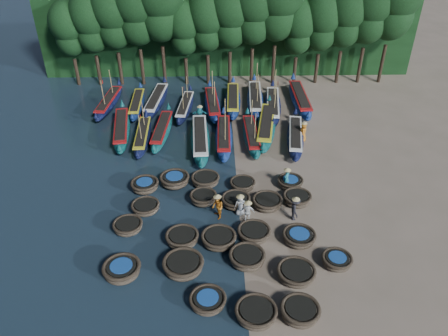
{
  "coord_description": "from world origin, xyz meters",
  "views": [
    {
      "loc": [
        -1.51,
        -24.11,
        18.39
      ],
      "look_at": [
        -0.93,
        1.57,
        1.3
      ],
      "focal_mm": 35.0,
      "sensor_mm": 36.0,
      "label": 1
    }
  ],
  "objects_px": {
    "coracle_18": "(267,202)",
    "coracle_24": "(290,182)",
    "coracle_9": "(337,260)",
    "coracle_17": "(236,201)",
    "long_boat_2": "(142,136)",
    "coracle_6": "(183,265)",
    "coracle_5": "(122,270)",
    "long_boat_1": "(121,129)",
    "long_boat_6": "(251,135)",
    "coracle_21": "(175,180)",
    "fisherman_2": "(217,206)",
    "long_boat_16": "(273,106)",
    "coracle_15": "(146,207)",
    "coracle_23": "(243,184)",
    "long_boat_5": "(224,136)",
    "long_boat_7": "(266,126)",
    "long_boat_14": "(233,100)",
    "fisherman_0": "(240,204)",
    "coracle_3": "(256,313)",
    "coracle_7": "(247,258)",
    "coracle_12": "(219,239)",
    "coracle_11": "(182,238)",
    "long_boat_12": "(185,107)",
    "coracle_19": "(297,198)",
    "coracle_13": "(254,233)",
    "fisherman_3": "(295,208)",
    "long_boat_3": "(162,130)",
    "long_boat_17": "(300,99)",
    "long_boat_9": "(109,102)",
    "long_boat_15": "(255,99)",
    "fisherman_5": "(200,113)",
    "long_boat_10": "(137,104)",
    "fisherman_4": "(248,211)",
    "coracle_22": "(205,180)",
    "coracle_16": "(203,198)",
    "long_boat_11": "(156,101)",
    "coracle_4": "(300,312)",
    "coracle_8": "(296,273)",
    "long_boat_13": "(212,104)",
    "long_boat_4": "(200,139)",
    "coracle_20": "(145,185)"
  },
  "relations": [
    {
      "from": "long_boat_2",
      "to": "coracle_19",
      "type": "bearing_deg",
      "value": -38.86
    },
    {
      "from": "coracle_11",
      "to": "coracle_17",
      "type": "height_order",
      "value": "coracle_11"
    },
    {
      "from": "coracle_18",
      "to": "coracle_24",
      "type": "xyz_separation_m",
      "value": [
        1.89,
        2.35,
        -0.06
      ]
    },
    {
      "from": "long_boat_5",
      "to": "long_boat_17",
      "type": "xyz_separation_m",
      "value": [
        7.51,
        7.04,
        0.07
      ]
    },
    {
      "from": "coracle_11",
      "to": "fisherman_5",
      "type": "relative_size",
      "value": 1.35
    },
    {
      "from": "coracle_22",
      "to": "long_boat_9",
      "type": "distance_m",
      "value": 15.97
    },
    {
      "from": "long_boat_3",
      "to": "long_boat_17",
      "type": "height_order",
      "value": "long_boat_17"
    },
    {
      "from": "coracle_4",
      "to": "long_boat_12",
      "type": "height_order",
      "value": "long_boat_12"
    },
    {
      "from": "long_boat_5",
      "to": "long_boat_16",
      "type": "height_order",
      "value": "long_boat_16"
    },
    {
      "from": "long_boat_17",
      "to": "coracle_23",
      "type": "bearing_deg",
      "value": -115.11
    },
    {
      "from": "long_boat_3",
      "to": "long_boat_16",
      "type": "xyz_separation_m",
      "value": [
        9.98,
        4.44,
        0.07
      ]
    },
    {
      "from": "coracle_5",
      "to": "coracle_6",
      "type": "relative_size",
      "value": 0.85
    },
    {
      "from": "long_boat_12",
      "to": "long_boat_1",
      "type": "bearing_deg",
      "value": -134.09
    },
    {
      "from": "fisherman_3",
      "to": "coracle_23",
      "type": "bearing_deg",
      "value": 38.28
    },
    {
      "from": "long_boat_2",
      "to": "coracle_8",
      "type": "bearing_deg",
      "value": -57.63
    },
    {
      "from": "coracle_18",
      "to": "long_boat_12",
      "type": "distance_m",
      "value": 15.82
    },
    {
      "from": "coracle_12",
      "to": "long_boat_10",
      "type": "xyz_separation_m",
      "value": [
        -7.56,
        18.79,
        0.05
      ]
    },
    {
      "from": "coracle_21",
      "to": "fisherman_2",
      "type": "bearing_deg",
      "value": -50.39
    },
    {
      "from": "coracle_13",
      "to": "fisherman_3",
      "type": "distance_m",
      "value": 3.26
    },
    {
      "from": "coracle_16",
      "to": "coracle_19",
      "type": "distance_m",
      "value": 6.32
    },
    {
      "from": "long_boat_10",
      "to": "long_boat_7",
      "type": "bearing_deg",
      "value": -24.46
    },
    {
      "from": "coracle_24",
      "to": "fisherman_3",
      "type": "height_order",
      "value": "fisherman_3"
    },
    {
      "from": "long_boat_1",
      "to": "long_boat_6",
      "type": "xyz_separation_m",
      "value": [
        11.04,
        -1.26,
        -0.05
      ]
    },
    {
      "from": "coracle_23",
      "to": "long_boat_7",
      "type": "relative_size",
      "value": 0.22
    },
    {
      "from": "coracle_18",
      "to": "long_boat_14",
      "type": "height_order",
      "value": "long_boat_14"
    },
    {
      "from": "coracle_3",
      "to": "fisherman_4",
      "type": "relative_size",
      "value": 1.45
    },
    {
      "from": "coracle_9",
      "to": "coracle_17",
      "type": "xyz_separation_m",
      "value": [
        -5.46,
        5.57,
        0.03
      ]
    },
    {
      "from": "coracle_4",
      "to": "coracle_12",
      "type": "height_order",
      "value": "coracle_4"
    },
    {
      "from": "coracle_11",
      "to": "coracle_24",
      "type": "height_order",
      "value": "coracle_11"
    },
    {
      "from": "coracle_13",
      "to": "long_boat_6",
      "type": "xyz_separation_m",
      "value": [
        0.74,
        11.94,
        0.09
      ]
    },
    {
      "from": "coracle_16",
      "to": "coracle_20",
      "type": "distance_m",
      "value": 4.39
    },
    {
      "from": "coracle_3",
      "to": "coracle_15",
      "type": "xyz_separation_m",
      "value": [
        -6.56,
        8.55,
        -0.04
      ]
    },
    {
      "from": "coracle_12",
      "to": "long_boat_15",
      "type": "relative_size",
      "value": 0.29
    },
    {
      "from": "coracle_6",
      "to": "coracle_5",
      "type": "bearing_deg",
      "value": -175.14
    },
    {
      "from": "coracle_5",
      "to": "fisherman_0",
      "type": "height_order",
      "value": "fisherman_0"
    },
    {
      "from": "coracle_7",
      "to": "coracle_12",
      "type": "relative_size",
      "value": 0.93
    },
    {
      "from": "coracle_18",
      "to": "long_boat_13",
      "type": "bearing_deg",
      "value": 103.64
    },
    {
      "from": "coracle_15",
      "to": "long_boat_1",
      "type": "xyz_separation_m",
      "value": [
        -3.37,
        10.49,
        0.18
      ]
    },
    {
      "from": "coracle_7",
      "to": "coracle_23",
      "type": "bearing_deg",
      "value": 88.7
    },
    {
      "from": "coracle_5",
      "to": "long_boat_16",
      "type": "height_order",
      "value": "long_boat_16"
    },
    {
      "from": "coracle_15",
      "to": "coracle_23",
      "type": "height_order",
      "value": "coracle_15"
    },
    {
      "from": "coracle_23",
      "to": "long_boat_12",
      "type": "distance_m",
      "value": 13.26
    },
    {
      "from": "fisherman_3",
      "to": "fisherman_5",
      "type": "bearing_deg",
      "value": 20.44
    },
    {
      "from": "coracle_18",
      "to": "long_boat_2",
      "type": "xyz_separation_m",
      "value": [
        -9.49,
        9.1,
        0.06
      ]
    },
    {
      "from": "coracle_12",
      "to": "long_boat_7",
      "type": "relative_size",
      "value": 0.29
    },
    {
      "from": "long_boat_14",
      "to": "coracle_18",
      "type": "bearing_deg",
      "value": -81.5
    },
    {
      "from": "coracle_16",
      "to": "long_boat_11",
      "type": "relative_size",
      "value": 0.26
    },
    {
      "from": "long_boat_9",
      "to": "long_boat_15",
      "type": "relative_size",
      "value": 0.89
    },
    {
      "from": "long_boat_13",
      "to": "long_boat_4",
      "type": "bearing_deg",
      "value": -103.01
    },
    {
      "from": "coracle_15",
      "to": "coracle_24",
      "type": "xyz_separation_m",
      "value": [
        9.94,
        2.63,
        -0.01
      ]
    }
  ]
}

